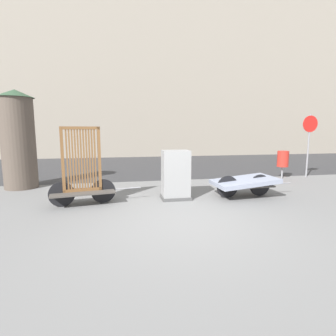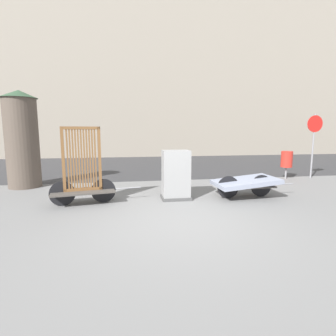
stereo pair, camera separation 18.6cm
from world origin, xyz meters
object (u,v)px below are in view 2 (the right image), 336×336
trash_bin (287,159)px  advertising_column (22,139)px  bike_cart_with_bedframe (83,177)px  utility_cabinet (176,176)px  sign_post (314,136)px  bike_cart_with_mattress (245,183)px

trash_bin → advertising_column: (-9.09, -0.00, 0.81)m
bike_cart_with_bedframe → utility_cabinet: bike_cart_with_bedframe is taller
bike_cart_with_bedframe → advertising_column: (-2.17, 2.34, 0.87)m
utility_cabinet → sign_post: (5.63, 2.20, 0.99)m
bike_cart_with_mattress → utility_cabinet: size_ratio=1.76×
utility_cabinet → trash_bin: size_ratio=1.25×
trash_bin → advertising_column: size_ratio=0.34×
trash_bin → advertising_column: bearing=-180.0°
bike_cart_with_mattress → sign_post: size_ratio=0.95×
bike_cart_with_bedframe → advertising_column: advertising_column is taller
bike_cart_with_mattress → advertising_column: bearing=157.8°
bike_cart_with_bedframe → advertising_column: size_ratio=0.73×
bike_cart_with_mattress → sign_post: (3.75, 2.33, 1.19)m
trash_bin → bike_cart_with_mattress: bearing=-139.3°
sign_post → advertising_column: size_ratio=0.79×
trash_bin → advertising_column: advertising_column is taller
utility_cabinet → trash_bin: utility_cabinet is taller
utility_cabinet → bike_cart_with_bedframe: bearing=-176.8°
bike_cart_with_bedframe → utility_cabinet: 2.33m
trash_bin → sign_post: size_ratio=0.43×
bike_cart_with_mattress → utility_cabinet: 1.89m
bike_cart_with_mattress → utility_cabinet: utility_cabinet is taller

